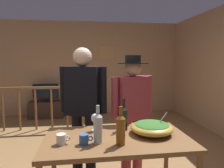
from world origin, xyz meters
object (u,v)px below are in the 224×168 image
serving_table (117,146)px  wine_glass (95,119)px  salad_bowl (152,127)px  wine_bottle_clear (98,127)px  person_standing_left (83,102)px  mug_white (62,139)px  mug_blue (84,139)px  person_standing_right (132,105)px  tv_console (47,109)px  stair_railing (53,102)px  wine_bottle_dark (124,117)px  framed_picture (107,53)px  wine_bottle_amber (121,129)px  flat_screen_tv (46,91)px

serving_table → wine_glass: bearing=132.5°
salad_bowl → wine_bottle_clear: size_ratio=1.24×
wine_glass → person_standing_left: person_standing_left is taller
mug_white → mug_blue: bearing=-7.7°
person_standing_right → tv_console: bearing=-82.0°
wine_bottle_clear → mug_white: bearing=177.9°
person_standing_left → person_standing_right: person_standing_left is taller
serving_table → mug_blue: size_ratio=11.79×
stair_railing → wine_bottle_clear: (0.79, -2.82, 0.34)m
salad_bowl → wine_bottle_dark: bearing=149.3°
framed_picture → stair_railing: size_ratio=0.15×
tv_console → wine_bottle_clear: 4.02m
stair_railing → wine_glass: (0.78, -2.51, 0.32)m
framed_picture → wine_glass: bearing=-98.1°
person_standing_left → wine_glass: bearing=124.3°
framed_picture → person_standing_right: (-0.03, -3.29, -0.80)m
stair_railing → serving_table: stair_railing is taller
framed_picture → wine_glass: framed_picture is taller
stair_railing → tv_console: bearing=108.7°
salad_bowl → wine_bottle_dark: (-0.25, 0.15, 0.07)m
wine_bottle_clear → mug_blue: (-0.12, -0.01, -0.10)m
framed_picture → mug_white: (-0.84, -4.08, -0.90)m
salad_bowl → person_standing_right: size_ratio=0.26×
tv_console → wine_bottle_dark: size_ratio=2.72×
mug_blue → person_standing_right: (0.62, 0.82, 0.10)m
framed_picture → person_standing_right: size_ratio=0.27×
wine_bottle_dark → wine_glass: bearing=177.5°
tv_console → person_standing_left: 3.25m
stair_railing → salad_bowl: 2.99m
framed_picture → wine_bottle_dark: (-0.24, -3.78, -0.81)m
person_standing_left → person_standing_right: 0.63m
wine_bottle_dark → wine_bottle_amber: bearing=-105.2°
tv_console → serving_table: 3.95m
framed_picture → wine_bottle_clear: framed_picture is taller
serving_table → wine_bottle_dark: (0.10, 0.20, 0.21)m
person_standing_right → wine_bottle_dark: bearing=46.5°
framed_picture → wine_bottle_dark: 3.88m
flat_screen_tv → wine_glass: size_ratio=3.69×
wine_bottle_amber → wine_bottle_clear: same height
mug_white → person_standing_right: (0.82, 0.79, 0.10)m
framed_picture → flat_screen_tv: framed_picture is taller
mug_blue → person_standing_right: person_standing_right is taller
wine_bottle_clear → tv_console: bearing=106.5°
wine_bottle_clear → person_standing_right: 0.95m
wine_bottle_amber → flat_screen_tv: bearing=108.9°
person_standing_right → mug_blue: bearing=32.2°
flat_screen_tv → person_standing_left: bearing=-71.5°
salad_bowl → wine_bottle_amber: size_ratio=1.24×
tv_console → wine_bottle_amber: (1.31, -3.86, 0.71)m
framed_picture → mug_white: bearing=-101.7°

